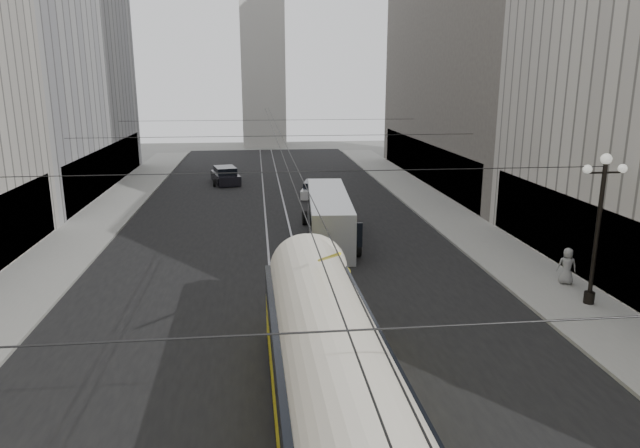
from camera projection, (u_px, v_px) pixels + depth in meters
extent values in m
cube|color=black|center=(278.00, 229.00, 36.85)|extent=(20.00, 85.00, 0.02)
cube|color=gray|center=(100.00, 219.00, 38.91)|extent=(4.00, 72.00, 0.15)
cube|color=gray|center=(441.00, 211.00, 41.49)|extent=(4.00, 72.00, 0.15)
cube|color=gray|center=(266.00, 229.00, 36.77)|extent=(0.12, 85.00, 0.04)
cube|color=gray|center=(290.00, 228.00, 36.93)|extent=(0.12, 85.00, 0.04)
cube|color=#999999|center=(20.00, 20.00, 46.16)|extent=(12.00, 28.00, 28.00)
cube|color=black|center=(110.00, 166.00, 49.77)|extent=(0.10, 25.20, 3.60)
cube|color=black|center=(574.00, 235.00, 27.76)|extent=(0.10, 18.00, 3.60)
cube|color=#514C47|center=(496.00, 1.00, 49.98)|extent=(12.00, 32.00, 32.00)
cube|color=black|center=(423.00, 161.00, 52.80)|extent=(0.10, 28.80, 3.60)
cube|color=#B2AFA8|center=(263.00, 60.00, 79.62)|extent=(6.00, 6.00, 24.00)
cylinder|color=black|center=(597.00, 235.00, 23.47)|extent=(0.18, 0.18, 6.00)
cylinder|color=black|center=(589.00, 298.00, 24.15)|extent=(0.44, 0.44, 0.50)
cylinder|color=black|center=(605.00, 173.00, 22.82)|extent=(1.60, 0.08, 0.08)
sphere|color=white|center=(606.00, 159.00, 22.69)|extent=(0.44, 0.44, 0.44)
sphere|color=white|center=(587.00, 169.00, 22.71)|extent=(0.36, 0.36, 0.36)
sphere|color=white|center=(623.00, 169.00, 22.87)|extent=(0.36, 0.36, 0.36)
cylinder|color=black|center=(353.00, 330.00, 7.92)|extent=(25.00, 0.03, 0.03)
cylinder|color=black|center=(291.00, 172.00, 21.40)|extent=(25.00, 0.03, 0.03)
cylinder|color=black|center=(277.00, 136.00, 34.88)|extent=(25.00, 0.03, 0.03)
cylinder|color=black|center=(270.00, 120.00, 48.37)|extent=(25.00, 0.03, 0.03)
cylinder|color=black|center=(274.00, 133.00, 38.79)|extent=(0.03, 72.00, 0.03)
cylinder|color=black|center=(280.00, 133.00, 38.83)|extent=(0.03, 72.00, 0.03)
cube|color=yellow|center=(338.00, 430.00, 13.73)|extent=(3.12, 15.66, 1.90)
cube|color=black|center=(338.00, 385.00, 13.42)|extent=(3.14, 15.43, 0.95)
cylinder|color=silver|center=(338.00, 372.00, 13.34)|extent=(2.78, 15.42, 2.57)
cylinder|color=yellow|center=(311.00, 304.00, 21.14)|extent=(2.90, 2.90, 2.57)
sphere|color=silver|center=(311.00, 270.00, 20.81)|extent=(2.68, 2.68, 2.68)
cube|color=#B0B2B6|center=(329.00, 216.00, 34.09)|extent=(3.05, 11.02, 2.72)
cube|color=black|center=(329.00, 209.00, 33.98)|extent=(3.04, 10.64, 1.00)
cube|color=black|center=(342.00, 235.00, 28.82)|extent=(2.09, 0.25, 1.27)
cylinder|color=black|center=(316.00, 250.00, 30.69)|extent=(0.30, 0.91, 0.91)
cylinder|color=black|center=(358.00, 249.00, 30.94)|extent=(0.30, 0.91, 0.91)
cylinder|color=black|center=(305.00, 218.00, 37.71)|extent=(0.30, 0.91, 0.91)
cylinder|color=black|center=(338.00, 217.00, 37.96)|extent=(0.30, 0.91, 0.91)
cube|color=silver|center=(314.00, 191.00, 46.79)|extent=(2.45, 4.27, 0.71)
cube|color=black|center=(313.00, 185.00, 46.67)|extent=(1.88, 2.46, 0.67)
cylinder|color=black|center=(306.00, 197.00, 45.43)|extent=(0.22, 0.57, 0.57)
cylinder|color=black|center=(324.00, 196.00, 45.59)|extent=(0.22, 0.57, 0.57)
cylinder|color=black|center=(303.00, 190.00, 48.06)|extent=(0.22, 0.57, 0.57)
cylinder|color=black|center=(321.00, 190.00, 48.22)|extent=(0.22, 0.57, 0.57)
cube|color=black|center=(226.00, 178.00, 52.69)|extent=(3.02, 5.20, 0.86)
cube|color=black|center=(225.00, 171.00, 52.54)|extent=(2.31, 3.00, 0.82)
cylinder|color=black|center=(215.00, 183.00, 51.04)|extent=(0.22, 0.69, 0.69)
cylinder|color=black|center=(235.00, 183.00, 51.23)|extent=(0.22, 0.69, 0.69)
cylinder|color=black|center=(217.00, 177.00, 54.23)|extent=(0.22, 0.69, 0.69)
cylinder|color=black|center=(236.00, 176.00, 54.43)|extent=(0.22, 0.69, 0.69)
imported|color=gray|center=(567.00, 266.00, 26.30)|extent=(0.96, 0.75, 1.72)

